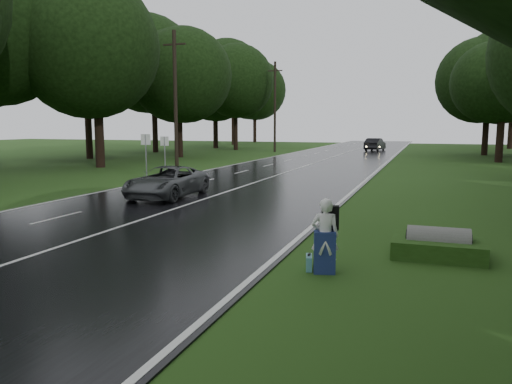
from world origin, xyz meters
TOP-DOWN VIEW (x-y plane):
  - ground at (0.00, 0.00)m, footprint 160.00×160.00m
  - road at (0.00, 20.00)m, footprint 12.00×140.00m
  - lane_center at (0.00, 20.00)m, footprint 0.12×140.00m
  - grey_car at (-1.86, 7.70)m, footprint 2.43×5.04m
  - far_car at (2.78, 51.64)m, footprint 2.31×4.97m
  - hitchhiker at (7.16, -1.13)m, footprint 0.70×0.66m
  - suitcase at (6.78, -1.01)m, footprint 0.24×0.48m
  - culvert at (9.57, 1.19)m, footprint 1.50×0.75m
  - utility_pole_mid at (-8.50, 20.80)m, footprint 1.80×0.28m
  - utility_pole_far at (-8.50, 45.38)m, footprint 1.80×0.28m
  - road_sign_a at (-7.20, 14.54)m, footprint 0.65×0.10m
  - road_sign_b at (-7.20, 16.82)m, footprint 0.61×0.10m
  - tree_left_d at (-14.83, 20.15)m, footprint 9.71×9.71m
  - tree_left_e at (-14.68, 32.90)m, footprint 8.86×8.86m
  - tree_left_f at (-14.86, 48.53)m, footprint 10.10×10.10m
  - tree_right_e at (15.05, 36.13)m, footprint 8.20×8.20m
  - tree_right_f at (14.90, 46.81)m, footprint 8.77×8.77m

SIDE VIEW (x-z plane):
  - ground at x=0.00m, z-range 0.00..0.00m
  - culvert at x=9.57m, z-range -0.38..0.38m
  - utility_pole_mid at x=-8.50m, z-range -5.03..5.03m
  - utility_pole_far at x=-8.50m, z-range -5.37..5.37m
  - road_sign_a at x=-7.20m, z-range -1.36..1.36m
  - road_sign_b at x=-7.20m, z-range -1.26..1.26m
  - tree_left_d at x=-14.83m, z-range -7.59..7.59m
  - tree_left_e at x=-14.68m, z-range -6.92..6.92m
  - tree_left_f at x=-14.86m, z-range -7.89..7.89m
  - tree_right_e at x=15.05m, z-range -6.41..6.41m
  - tree_right_f at x=14.90m, z-range -6.86..6.86m
  - road at x=0.00m, z-range 0.00..0.04m
  - lane_center at x=0.00m, z-range 0.04..0.05m
  - suitcase at x=6.78m, z-range 0.00..0.33m
  - grey_car at x=-1.86m, z-range 0.04..1.42m
  - hitchhiker at x=7.16m, z-range -0.06..1.63m
  - far_car at x=2.78m, z-range 0.04..1.62m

